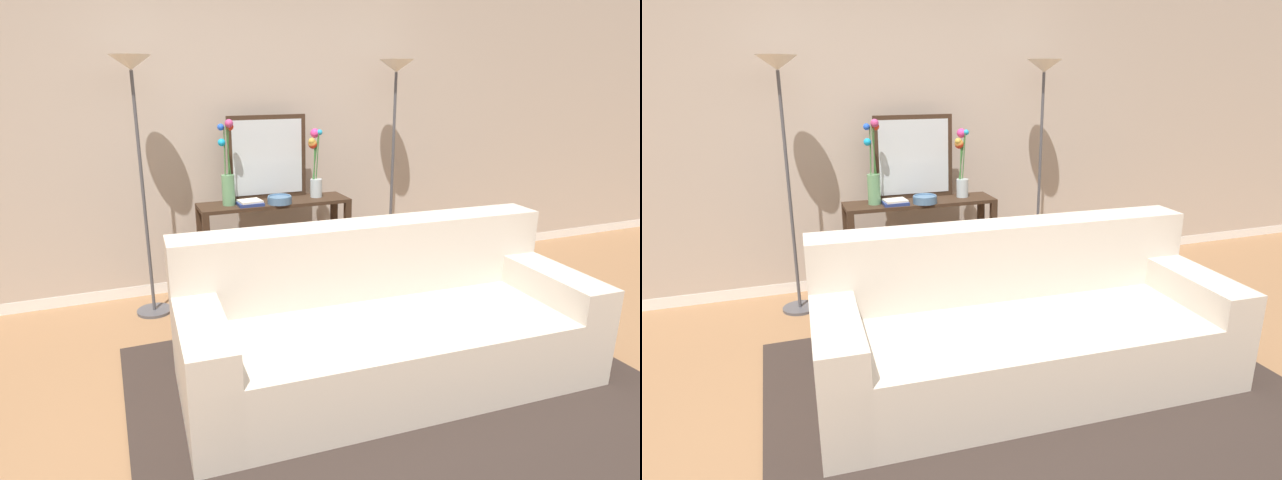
% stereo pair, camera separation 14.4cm
% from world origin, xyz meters
% --- Properties ---
extents(ground_plane, '(16.00, 16.00, 0.02)m').
position_xyz_m(ground_plane, '(0.00, 0.00, -0.01)').
color(ground_plane, '#936B47').
extents(back_wall, '(12.00, 0.15, 2.69)m').
position_xyz_m(back_wall, '(0.00, 2.25, 1.34)').
color(back_wall, white).
rests_on(back_wall, ground).
extents(area_rug, '(2.93, 2.14, 0.01)m').
position_xyz_m(area_rug, '(0.36, 0.21, 0.01)').
color(area_rug, '#332823').
rests_on(area_rug, ground).
extents(couch, '(2.42, 1.09, 0.88)m').
position_xyz_m(couch, '(0.36, 0.37, 0.31)').
color(couch, beige).
rests_on(couch, ground).
extents(console_table, '(1.20, 0.33, 0.78)m').
position_xyz_m(console_table, '(0.15, 1.84, 0.53)').
color(console_table, '#382619').
rests_on(console_table, ground).
extents(floor_lamp_left, '(0.28, 0.28, 1.87)m').
position_xyz_m(floor_lamp_left, '(-0.84, 1.82, 1.47)').
color(floor_lamp_left, '#4C4C51').
rests_on(floor_lamp_left, ground).
extents(floor_lamp_right, '(0.28, 0.28, 1.86)m').
position_xyz_m(floor_lamp_right, '(1.19, 1.82, 1.46)').
color(floor_lamp_right, '#4C4C51').
rests_on(floor_lamp_right, ground).
extents(wall_mirror, '(0.64, 0.02, 0.66)m').
position_xyz_m(wall_mirror, '(0.14, 1.97, 1.11)').
color(wall_mirror, '#382619').
rests_on(wall_mirror, console_table).
extents(vase_tall_flowers, '(0.12, 0.11, 0.65)m').
position_xyz_m(vase_tall_flowers, '(-0.21, 1.84, 1.01)').
color(vase_tall_flowers, '#669E6B').
rests_on(vase_tall_flowers, console_table).
extents(vase_short_flowers, '(0.11, 0.12, 0.55)m').
position_xyz_m(vase_short_flowers, '(0.51, 1.88, 1.05)').
color(vase_short_flowers, silver).
rests_on(vase_short_flowers, console_table).
extents(fruit_bowl, '(0.19, 0.19, 0.06)m').
position_xyz_m(fruit_bowl, '(0.16, 1.75, 0.81)').
color(fruit_bowl, '#4C7093').
rests_on(fruit_bowl, console_table).
extents(book_stack, '(0.19, 0.16, 0.04)m').
position_xyz_m(book_stack, '(-0.06, 1.77, 0.80)').
color(book_stack, navy).
rests_on(book_stack, console_table).
extents(book_row_under_console, '(0.38, 0.17, 0.13)m').
position_xyz_m(book_row_under_console, '(-0.15, 1.84, 0.06)').
color(book_row_under_console, '#BC3328').
rests_on(book_row_under_console, ground).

